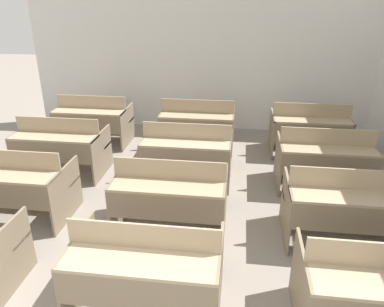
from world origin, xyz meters
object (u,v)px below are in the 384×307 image
Objects in this scene: bench_front_center at (146,268)px; bench_second_left at (14,184)px; bench_second_center at (170,195)px; bench_back_center at (197,124)px; bench_back_left at (93,120)px; bench_second_right at (346,206)px; bench_front_right at (383,290)px; bench_third_left at (61,146)px; bench_third_right at (324,158)px; bench_third_center at (187,152)px; bench_back_right at (309,129)px.

bench_front_center is 2.33m from bench_second_left.
bench_second_center is 1.00× the size of bench_back_center.
bench_back_center is at bearing -0.49° from bench_back_left.
bench_front_center is 1.00× the size of bench_back_center.
bench_second_left is at bearing -179.97° from bench_second_right.
bench_front_right and bench_second_right have the same top height.
bench_front_center is 3.18m from bench_third_left.
bench_third_right is (3.89, 0.03, 0.00)m from bench_third_left.
bench_second_left is at bearing 147.06° from bench_front_center.
bench_third_center and bench_back_center have the same top height.
bench_third_right is at bearing 52.62° from bench_front_center.
bench_second_center and bench_third_left have the same top height.
bench_third_right is at bearing 18.09° from bench_second_left.
bench_front_center and bench_back_left have the same top height.
bench_front_right is 4.24m from bench_back_center.
bench_second_center is at bearing -90.66° from bench_third_center.
bench_third_right and bench_back_left have the same top height.
bench_second_right is 4.07m from bench_third_left.
bench_back_left is at bearing 126.93° from bench_second_center.
bench_second_center is 2.35m from bench_third_right.
bench_third_left is 2.32m from bench_back_center.
bench_second_center and bench_third_center have the same top height.
bench_second_left and bench_second_right have the same top height.
bench_third_center is 2.31m from bench_back_left.
bench_front_center is 1.25m from bench_second_center.
bench_second_center is (-1.93, 1.25, 0.00)m from bench_front_right.
bench_second_right is at bearing 89.45° from bench_front_right.
bench_second_center and bench_second_right have the same top height.
bench_back_center is at bearing 116.91° from bench_front_right.
bench_front_center is at bearing -32.94° from bench_second_left.
bench_front_right and bench_second_left have the same top height.
bench_second_center is at bearing 147.07° from bench_front_right.
bench_back_right is at bearing 0.39° from bench_back_center.
bench_front_right is 1.00× the size of bench_back_center.
bench_second_left and bench_back_center have the same top height.
bench_third_left is (-3.87, 1.24, 0.00)m from bench_second_right.
bench_second_center is at bearing -146.58° from bench_third_right.
bench_back_center is (-1.92, 3.78, 0.00)m from bench_front_right.
bench_second_left is 1.00× the size of bench_third_left.
bench_third_center is at bearing 127.38° from bench_front_right.
bench_third_left is at bearing 146.93° from bench_front_right.
bench_second_right is 2.29m from bench_third_center.
bench_back_right is (3.88, 2.52, 0.00)m from bench_second_left.
bench_third_right is (1.94, 2.54, 0.00)m from bench_front_center.
bench_third_left is at bearing -147.01° from bench_back_center.
bench_second_center is 2.53m from bench_back_center.
bench_front_right is at bearing -32.93° from bench_second_center.
bench_third_left is at bearing 179.88° from bench_third_center.
bench_back_left and bench_back_right have the same top height.
bench_back_right is (1.94, 2.54, 0.00)m from bench_second_center.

